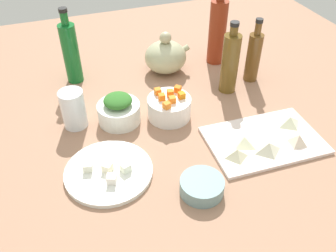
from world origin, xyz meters
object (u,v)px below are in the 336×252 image
(bowl_small_side, at_px, (202,186))
(teapot, at_px, (166,56))
(cutting_board, at_px, (264,140))
(bottle_0, at_px, (254,56))
(bottle_1, at_px, (217,31))
(bottle_2, at_px, (230,63))
(plate_tofu, at_px, (109,172))
(drinking_glass_0, at_px, (73,109))
(bowl_carrots, at_px, (169,108))
(bottle_3, at_px, (71,52))
(bowl_greens, at_px, (119,113))

(bowl_small_side, bearing_deg, teapot, 79.37)
(cutting_board, relative_size, bottle_0, 1.42)
(bowl_small_side, distance_m, bottle_1, 0.64)
(bottle_0, height_order, bottle_2, bottle_2)
(cutting_board, distance_m, bottle_0, 0.33)
(bottle_2, bearing_deg, bottle_1, 76.59)
(plate_tofu, xyz_separation_m, bottle_2, (0.45, 0.24, 0.09))
(plate_tofu, relative_size, drinking_glass_0, 1.94)
(plate_tofu, height_order, bottle_0, bottle_0)
(bowl_carrots, xyz_separation_m, bottle_3, (-0.23, 0.30, 0.07))
(bowl_greens, distance_m, bottle_2, 0.38)
(bottle_1, height_order, bottle_2, bottle_1)
(plate_tofu, bearing_deg, bowl_carrots, 37.39)
(bottle_1, relative_size, bottle_3, 1.06)
(teapot, relative_size, drinking_glass_0, 1.42)
(bowl_greens, distance_m, bowl_carrots, 0.15)
(plate_tofu, relative_size, bottle_3, 0.87)
(teapot, xyz_separation_m, drinking_glass_0, (-0.34, -0.20, -0.00))
(bowl_greens, bearing_deg, bottle_2, 6.50)
(bottle_3, bearing_deg, bottle_0, -18.94)
(bottle_1, distance_m, drinking_glass_0, 0.58)
(bottle_2, bearing_deg, bottle_3, 153.70)
(bowl_small_side, relative_size, drinking_glass_0, 0.92)
(teapot, xyz_separation_m, bottle_0, (0.25, -0.15, 0.03))
(bottle_2, relative_size, drinking_glass_0, 2.07)
(bottle_3, distance_m, drinking_glass_0, 0.25)
(drinking_glass_0, bearing_deg, bottle_0, 4.87)
(teapot, bearing_deg, drinking_glass_0, -150.01)
(teapot, relative_size, bottle_1, 0.60)
(bottle_1, xyz_separation_m, drinking_glass_0, (-0.54, -0.20, -0.06))
(bottle_3, bearing_deg, teapot, -8.48)
(bottle_0, bearing_deg, bowl_carrots, -162.66)
(plate_tofu, height_order, drinking_glass_0, drinking_glass_0)
(plate_tofu, xyz_separation_m, bottle_1, (0.49, 0.42, 0.11))
(bowl_carrots, xyz_separation_m, teapot, (0.08, 0.25, 0.03))
(bottle_0, bearing_deg, drinking_glass_0, -175.13)
(bowl_carrots, xyz_separation_m, bottle_0, (0.33, 0.10, 0.06))
(cutting_board, xyz_separation_m, bowl_carrots, (-0.21, 0.19, 0.03))
(bowl_greens, xyz_separation_m, bowl_small_side, (0.12, -0.33, -0.01))
(bowl_greens, xyz_separation_m, bottle_2, (0.37, 0.04, 0.07))
(bottle_3, bearing_deg, bowl_carrots, -51.96)
(cutting_board, bearing_deg, drinking_glass_0, 152.44)
(bowl_greens, height_order, bowl_small_side, bowl_greens)
(bottle_1, bearing_deg, cutting_board, -98.22)
(bowl_small_side, bearing_deg, bottle_3, 109.14)
(bottle_3, relative_size, drinking_glass_0, 2.23)
(cutting_board, xyz_separation_m, bowl_greens, (-0.35, 0.22, 0.02))
(bowl_greens, height_order, teapot, teapot)
(bowl_greens, xyz_separation_m, bowl_carrots, (0.14, -0.03, 0.00))
(plate_tofu, distance_m, drinking_glass_0, 0.23)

